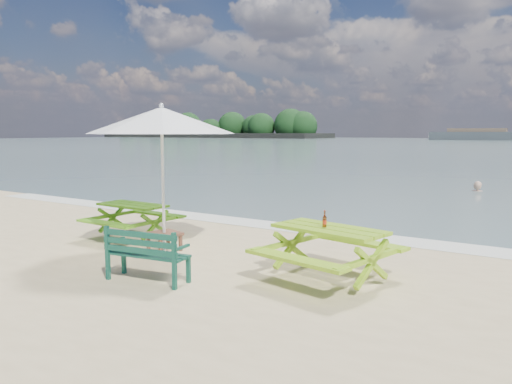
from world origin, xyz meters
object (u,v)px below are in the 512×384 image
Objects in this scene: beer_bottle at (325,222)px; patio_umbrella at (162,121)px; swimmer at (477,204)px; picnic_table_left at (133,221)px; picnic_table_right at (329,255)px; side_table at (164,241)px; park_bench at (148,265)px.

patio_umbrella is at bearing 179.64° from beer_bottle.
patio_umbrella reaches higher than swimmer.
swimmer is (4.53, 12.85, -0.83)m from picnic_table_left.
picnic_table_right reaches higher than swimmer.
swimmer is (-0.14, 13.34, -0.87)m from picnic_table_right.
beer_bottle reaches higher than side_table.
beer_bottle is (-0.07, -0.02, 0.49)m from picnic_table_right.
swimmer is at bearing 82.08° from park_bench.
beer_bottle reaches higher than picnic_table_right.
park_bench is 2.02× the size of side_table.
beer_bottle is at bearing -89.70° from swimmer.
swimmer reaches higher than side_table.
swimmer is at bearing 76.56° from side_table.
park_bench is 2.69m from beer_bottle.
picnic_table_left is 0.79× the size of picnic_table_right.
park_bench is at bearing -53.64° from side_table.
patio_umbrella reaches higher than park_bench.
beer_bottle is 0.15× the size of swimmer.
beer_bottle is at bearing -0.36° from patio_umbrella.
park_bench reaches higher than side_table.
swimmer is (-0.07, 13.35, -1.36)m from beer_bottle.
park_bench is 0.77× the size of swimmer.
side_table is 0.38× the size of swimmer.
side_table is at bearing 126.36° from park_bench.
picnic_table_left reaches higher than swimmer.
patio_umbrella is (-0.00, 0.00, 2.22)m from side_table.
park_bench is (2.46, -2.01, -0.10)m from picnic_table_left.
picnic_table_left is 3.18m from park_bench.
picnic_table_right is 8.63× the size of beer_bottle.
picnic_table_left is 1.29× the size of park_bench.
picnic_table_right is 3.89m from patio_umbrella.
beer_bottle reaches higher than picnic_table_left.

